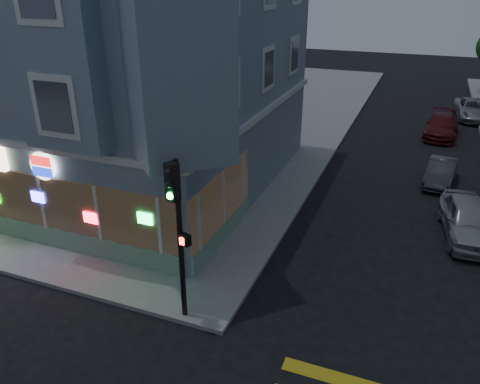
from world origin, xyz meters
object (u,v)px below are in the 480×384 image
Objects in this scene: parked_car_c at (442,126)px; parked_car_a at (468,220)px; parked_car_b at (441,172)px; parked_car_d at (474,109)px; traffic_signal at (177,217)px.

parked_car_a is at bearing -81.11° from parked_car_c.
parked_car_b is 13.42m from parked_car_d.
parked_car_a is at bearing -72.28° from parked_car_b.
traffic_signal reaches higher than parked_car_c.
traffic_signal reaches higher than parked_car_d.
parked_car_b is at bearing 93.15° from parked_car_a.
parked_car_c is (-0.98, 13.25, -0.08)m from parked_car_a.
traffic_signal reaches higher than parked_car_b.
parked_car_b is at bearing 82.99° from traffic_signal.
parked_car_b is 0.73× the size of traffic_signal.
parked_car_b is 8.05m from parked_car_c.
traffic_signal is at bearing -103.04° from parked_car_c.
parked_car_c is 22.93m from traffic_signal.
parked_car_d is at bearing 72.69° from parked_car_c.
parked_car_c is at bearing 86.74° from parked_car_a.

